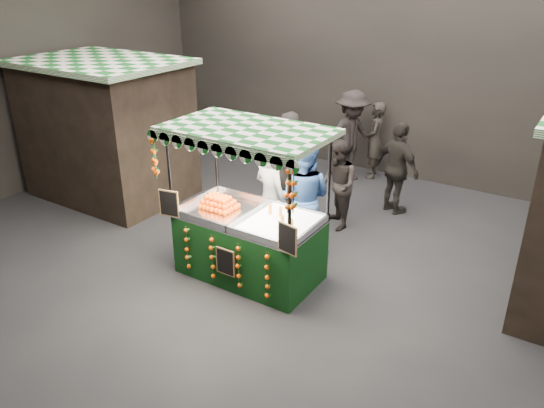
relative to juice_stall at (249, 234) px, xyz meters
The scene contains 12 objects.
ground 0.79m from the juice_stall, 14.02° to the left, with size 12.00×12.00×0.00m, color black.
market_hall 2.72m from the juice_stall, 14.02° to the left, with size 12.10×10.10×5.05m.
neighbour_stall_left 4.22m from the juice_stall, 164.83° to the left, with size 3.00×2.20×2.60m.
juice_stall is the anchor object (origin of this frame).
vendor_grey 0.93m from the juice_stall, 103.22° to the left, with size 0.71×0.56×1.72m.
vendor_blue 1.12m from the juice_stall, 75.90° to the left, with size 1.02×0.89×1.81m.
shopper_0 2.22m from the juice_stall, 111.87° to the left, with size 0.65×0.46×1.68m.
shopper_1 2.14m from the juice_stall, 81.13° to the left, with size 0.94×0.94×1.54m.
shopper_2 3.39m from the juice_stall, 73.59° to the left, with size 1.07×0.81×1.68m.
shopper_3 4.28m from the juice_stall, 95.65° to the left, with size 1.11×1.40×1.89m.
shopper_4 3.42m from the juice_stall, 111.41° to the left, with size 0.87×0.68×1.57m.
shopper_6 4.69m from the juice_stall, 91.03° to the left, with size 0.55×0.68×1.61m.
Camera 1 is at (3.47, -5.44, 4.10)m, focal length 34.76 mm.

